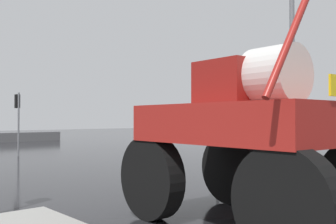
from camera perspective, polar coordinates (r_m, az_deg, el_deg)
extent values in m
plane|color=black|center=(18.33, -20.16, -8.11)|extent=(120.00, 120.00, 0.00)
cylinder|color=black|center=(9.10, -2.46, -9.50)|extent=(0.52, 1.91, 1.89)
cylinder|color=black|center=(10.94, 9.24, -8.05)|extent=(0.52, 1.91, 1.89)
cylinder|color=black|center=(6.64, 16.65, -12.67)|extent=(0.52, 1.91, 1.89)
cube|color=maroon|center=(8.66, 11.99, -1.61)|extent=(3.41, 4.39, 0.80)
cube|color=maroon|center=(8.98, 9.75, 4.08)|extent=(1.51, 1.41, 0.98)
cylinder|color=silver|center=(8.33, 15.31, 5.22)|extent=(1.23, 1.07, 1.19)
cylinder|color=maroon|center=(6.46, 17.11, 9.81)|extent=(1.28, 0.17, 1.88)
cylinder|color=slate|center=(14.39, 7.19, -3.59)|extent=(0.11, 0.11, 3.27)
cube|color=black|center=(14.53, 6.55, 0.84)|extent=(0.24, 0.32, 0.84)
sphere|color=#390503|center=(14.66, 5.99, 1.87)|extent=(0.17, 0.17, 0.17)
sphere|color=orange|center=(14.65, 6.00, 0.82)|extent=(0.17, 0.17, 0.17)
sphere|color=black|center=(14.65, 6.00, -0.24)|extent=(0.17, 0.17, 0.17)
cylinder|color=slate|center=(25.59, -20.87, -1.70)|extent=(0.11, 0.11, 3.88)
cube|color=black|center=(25.81, -21.02, 1.47)|extent=(0.24, 0.32, 0.84)
sphere|color=#390503|center=(26.01, -21.16, 2.04)|extent=(0.17, 0.17, 0.17)
sphere|color=orange|center=(25.99, -21.17, 1.45)|extent=(0.17, 0.17, 0.17)
sphere|color=black|center=(25.98, -21.17, 0.86)|extent=(0.17, 0.17, 0.17)
cylinder|color=slate|center=(15.24, 17.57, 7.70)|extent=(0.18, 0.18, 9.17)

